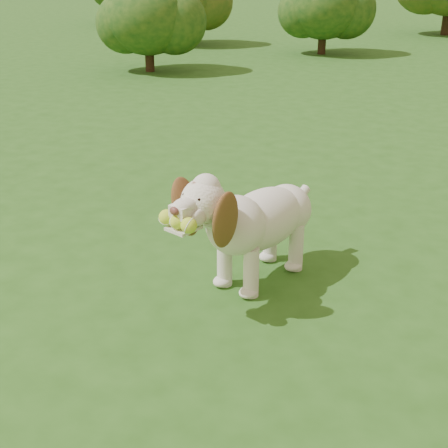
% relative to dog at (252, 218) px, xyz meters
% --- Properties ---
extents(ground, '(80.00, 80.00, 0.00)m').
position_rel_dog_xyz_m(ground, '(0.43, -0.04, -0.42)').
color(ground, '#244E16').
rests_on(ground, ground).
extents(dog, '(0.67, 1.18, 0.78)m').
position_rel_dog_xyz_m(dog, '(0.00, 0.00, 0.00)').
color(dog, silver).
rests_on(dog, ground).
extents(shrub_a, '(1.43, 1.43, 1.49)m').
position_rel_dog_xyz_m(shrub_a, '(-4.05, 6.20, 0.46)').
color(shrub_a, '#382314').
rests_on(shrub_a, ground).
extents(shrub_b, '(1.49, 1.49, 1.54)m').
position_rel_dog_xyz_m(shrub_b, '(-1.88, 9.20, 0.49)').
color(shrub_b, '#382314').
rests_on(shrub_b, ground).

